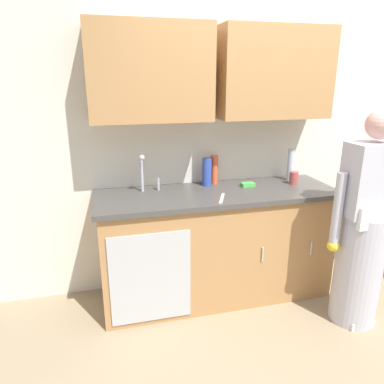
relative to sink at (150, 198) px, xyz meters
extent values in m
plane|color=#998466|center=(1.10, -0.71, -0.93)|extent=(9.00, 9.00, 0.00)
cube|color=silver|center=(1.10, 0.34, 0.42)|extent=(4.80, 0.10, 2.70)
cube|color=#B27F4C|center=(0.05, 0.12, 0.92)|extent=(0.91, 0.34, 0.70)
cube|color=#B27F4C|center=(1.04, 0.12, 0.92)|extent=(0.91, 0.34, 0.70)
cube|color=#B27F4C|center=(0.55, -0.01, -0.48)|extent=(1.90, 0.60, 0.90)
cube|color=#B7BABF|center=(-0.05, -0.31, -0.52)|extent=(0.60, 0.01, 0.72)
cylinder|color=silver|center=(0.83, -0.32, -0.43)|extent=(0.01, 0.01, 0.12)
cylinder|color=silver|center=(1.26, -0.32, -0.43)|extent=(0.01, 0.01, 0.12)
cube|color=#474442|center=(0.55, -0.01, -0.01)|extent=(1.96, 0.66, 0.04)
cube|color=#B7BABF|center=(0.00, -0.01, -0.01)|extent=(0.50, 0.36, 0.03)
cylinder|color=#B7BABF|center=(-0.04, 0.14, 0.16)|extent=(0.02, 0.02, 0.30)
sphere|color=#B7BABF|center=(-0.04, 0.08, 0.30)|extent=(0.04, 0.04, 0.04)
cylinder|color=#B7BABF|center=(0.09, 0.14, 0.06)|extent=(0.02, 0.02, 0.10)
cube|color=white|center=(1.48, -0.63, -0.90)|extent=(0.20, 0.26, 0.06)
cylinder|color=silver|center=(1.48, -0.61, -0.49)|extent=(0.34, 0.34, 0.88)
cube|color=silver|center=(1.48, -0.61, 0.21)|extent=(0.38, 0.22, 0.52)
sphere|color=#D79D91|center=(1.48, -0.61, 0.59)|extent=(0.20, 0.20, 0.20)
cube|color=white|center=(1.48, -0.73, -0.03)|extent=(0.32, 0.04, 0.16)
cylinder|color=silver|center=(1.25, -0.59, 0.00)|extent=(0.07, 0.07, 0.55)
sphere|color=yellow|center=(1.25, -0.59, -0.28)|extent=(0.09, 0.09, 0.09)
cylinder|color=silver|center=(1.28, 0.15, 0.15)|extent=(0.06, 0.06, 0.28)
cylinder|color=#E05933|center=(0.59, 0.22, 0.14)|extent=(0.06, 0.06, 0.25)
cylinder|color=#334CB2|center=(0.51, 0.17, 0.13)|extent=(0.08, 0.08, 0.24)
cylinder|color=#B24C47|center=(1.25, 0.04, 0.07)|extent=(0.08, 0.08, 0.11)
cube|color=silver|center=(0.52, -0.19, 0.02)|extent=(0.12, 0.23, 0.01)
cube|color=#4CBF4C|center=(0.84, 0.07, 0.03)|extent=(0.11, 0.07, 0.03)
camera|label=1|loc=(-0.33, -2.64, 0.89)|focal=33.63mm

